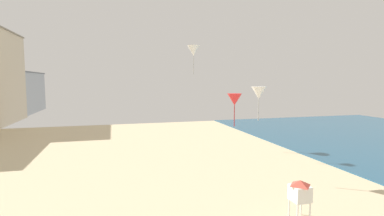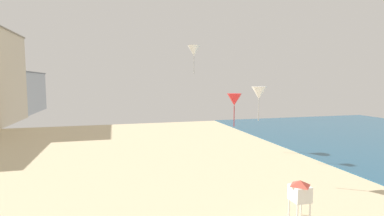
% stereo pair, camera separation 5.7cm
% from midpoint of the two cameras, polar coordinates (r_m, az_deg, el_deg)
% --- Properties ---
extents(boardwalk_hotel_distant, '(16.66, 21.83, 11.43)m').
position_cam_midpoint_polar(boardwalk_hotel_distant, '(96.36, -33.03, 2.59)').
color(boardwalk_hotel_distant, '#ADB7C1').
rests_on(boardwalk_hotel_distant, ground).
extents(lifeguard_stand, '(1.10, 1.10, 2.55)m').
position_cam_midpoint_polar(lifeguard_stand, '(20.38, 20.42, -15.09)').
color(lifeguard_stand, white).
rests_on(lifeguard_stand, ground).
extents(kite_white_delta, '(1.32, 1.32, 2.99)m').
position_cam_midpoint_polar(kite_white_delta, '(25.80, 12.95, 2.94)').
color(kite_white_delta, white).
extents(kite_red_delta, '(0.83, 0.83, 1.89)m').
position_cam_midpoint_polar(kite_red_delta, '(16.59, 8.28, 1.66)').
color(kite_red_delta, red).
extents(kite_white_delta_2, '(1.67, 1.67, 3.78)m').
position_cam_midpoint_polar(kite_white_delta_2, '(38.86, 0.26, 11.20)').
color(kite_white_delta_2, white).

